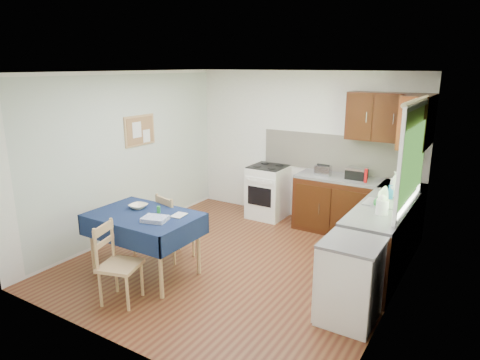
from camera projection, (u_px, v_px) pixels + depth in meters
The scene contains 33 objects.
floor at pixel (237, 262), 5.80m from camera, with size 4.20×4.20×0.00m, color #532416.
ceiling at pixel (237, 72), 5.14m from camera, with size 4.00×4.20×0.02m, color white.
wall_back at pixel (303, 147), 7.20m from camera, with size 4.00×0.02×2.50m, color white.
wall_front at pixel (111, 222), 3.74m from camera, with size 4.00×0.02×2.50m, color white.
wall_left at pixel (126, 156), 6.48m from camera, with size 0.02×4.20×2.50m, color silver.
wall_right at pixel (400, 197), 4.46m from camera, with size 0.02×4.20×2.50m, color white.
base_cabinets at pixel (366, 223), 6.03m from camera, with size 1.90×2.30×0.86m.
worktop_back at pixel (358, 180), 6.51m from camera, with size 1.90×0.60×0.04m, color #5F5E63.
worktop_right at pixel (383, 208), 5.24m from camera, with size 0.60×1.70×0.04m, color #5F5E63.
worktop_corner at pixel (403, 187), 6.19m from camera, with size 0.60×0.60×0.04m, color #5F5E63.
splashback at pixel (340, 154), 6.87m from camera, with size 2.70×0.02×0.60m, color beige.
upper_cabinets at pixel (396, 119), 6.02m from camera, with size 1.20×0.85×0.70m.
stove at pixel (268, 192), 7.41m from camera, with size 0.60×0.61×0.92m.
window at pixel (414, 148), 4.94m from camera, with size 0.04×1.48×1.26m.
fridge at pixel (350, 282), 4.37m from camera, with size 0.58×0.60×0.89m.
corkboard at pixel (140, 131), 6.62m from camera, with size 0.04×0.62×0.47m.
dining_table at pixel (144, 222), 5.29m from camera, with size 1.33×0.90×0.81m.
chair_far at pixel (173, 225), 5.79m from camera, with size 0.49×0.49×0.92m.
chair_near at pixel (116, 261), 4.73m from camera, with size 0.51×0.51×0.92m.
toaster at pixel (323, 170), 6.70m from camera, with size 0.24×0.15×0.18m.
sandwich_press at pixel (357, 173), 6.52m from camera, with size 0.29×0.25×0.17m.
sauce_bottle at pixel (366, 176), 6.29m from camera, with size 0.05×0.05×0.21m, color red.
yellow_packet at pixel (351, 172), 6.65m from camera, with size 0.11×0.07×0.15m, color gold.
dish_rack at pixel (383, 203), 5.32m from camera, with size 0.44×0.33×0.21m.
kettle at pixel (382, 205), 4.96m from camera, with size 0.14×0.14×0.24m.
cup at pixel (403, 184), 6.03m from camera, with size 0.13×0.13×0.11m, color white.
soap_bottle_a at pixel (395, 184), 5.64m from camera, with size 0.13×0.13×0.33m, color white.
soap_bottle_b at pixel (389, 192), 5.55m from camera, with size 0.08×0.08×0.18m, color #1E69B1.
soap_bottle_c at pixel (379, 201), 5.23m from camera, with size 0.12×0.12×0.16m, color green.
plate_bowl at pixel (138, 206), 5.47m from camera, with size 0.22×0.22×0.05m, color #FAF0CD.
book at pixel (174, 215), 5.22m from camera, with size 0.15×0.20×0.02m, color white.
spice_jar at pixel (159, 210), 5.28m from camera, with size 0.04×0.04×0.09m, color green.
tea_towel at pixel (155, 219), 5.02m from camera, with size 0.28×0.22×0.05m, color #294498.
Camera 1 is at (2.81, -4.50, 2.59)m, focal length 32.00 mm.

